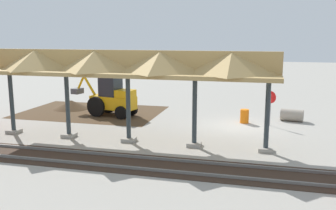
# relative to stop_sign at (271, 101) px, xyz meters

# --- Properties ---
(ground_plane) EXTENTS (120.00, 120.00, 0.00)m
(ground_plane) POSITION_rel_stop_sign_xyz_m (1.90, 0.70, -1.59)
(ground_plane) COLOR #9E998E
(dirt_work_zone) EXTENTS (10.19, 7.00, 0.01)m
(dirt_work_zone) POSITION_rel_stop_sign_xyz_m (12.82, -1.08, -1.59)
(dirt_work_zone) COLOR #4C3823
(dirt_work_zone) RESTS_ON ground
(platform_canopy) EXTENTS (15.52, 3.20, 4.90)m
(platform_canopy) POSITION_rel_stop_sign_xyz_m (7.41, 5.58, 2.57)
(platform_canopy) COLOR #9E998E
(platform_canopy) RESTS_ON ground
(rail_tracks) EXTENTS (60.00, 2.58, 0.15)m
(rail_tracks) POSITION_rel_stop_sign_xyz_m (1.90, 8.91, -1.56)
(rail_tracks) COLOR slate
(rail_tracks) RESTS_ON ground
(stop_sign) EXTENTS (0.62, 0.49, 2.21)m
(stop_sign) POSITION_rel_stop_sign_xyz_m (0.00, 0.00, 0.00)
(stop_sign) COLOR gray
(stop_sign) RESTS_ON ground
(backhoe) EXTENTS (5.19, 2.30, 2.82)m
(backhoe) POSITION_rel_stop_sign_xyz_m (10.86, -0.32, -0.32)
(backhoe) COLOR orange
(backhoe) RESTS_ON ground
(dirt_mound) EXTENTS (5.64, 5.64, 1.33)m
(dirt_mound) POSITION_rel_stop_sign_xyz_m (14.91, -1.88, -1.59)
(dirt_mound) COLOR #4C3823
(dirt_mound) RESTS_ON ground
(concrete_pipe) EXTENTS (1.56, 1.06, 0.80)m
(concrete_pipe) POSITION_rel_stop_sign_xyz_m (-1.45, -1.69, -1.19)
(concrete_pipe) COLOR #9E9384
(concrete_pipe) RESTS_ON ground
(traffic_barrel) EXTENTS (0.56, 0.56, 0.90)m
(traffic_barrel) POSITION_rel_stop_sign_xyz_m (1.59, -0.33, -1.14)
(traffic_barrel) COLOR orange
(traffic_barrel) RESTS_ON ground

